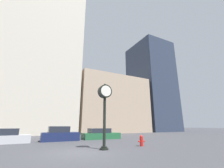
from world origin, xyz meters
name	(u,v)px	position (x,y,z in m)	size (l,w,h in m)	color
ground_plane	(79,152)	(0.00, 0.00, 0.00)	(200.00, 200.00, 0.00)	#424247
building_tall_tower	(40,59)	(-2.88, 24.00, 15.50)	(15.45, 12.00, 31.00)	beige
building_storefront_row	(109,105)	(13.79, 24.00, 6.46)	(16.86, 12.00, 12.91)	tan
building_glass_modern	(151,86)	(28.19, 24.00, 13.17)	(10.07, 12.00, 26.35)	#2D384C
street_clock	(105,102)	(1.77, 0.24, 3.28)	(0.99, 0.60, 4.69)	black
car_silver	(7,137)	(-4.71, 7.81, 0.55)	(3.91, 2.01, 1.33)	#BCBCC1
car_navy	(60,135)	(0.04, 7.99, 0.64)	(3.87, 1.91, 1.51)	#19234C
car_green	(100,134)	(4.92, 8.20, 0.52)	(4.60, 1.96, 1.25)	#236038
fire_hydrant_near	(141,141)	(5.23, 0.54, 0.42)	(0.64, 0.28, 0.83)	red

